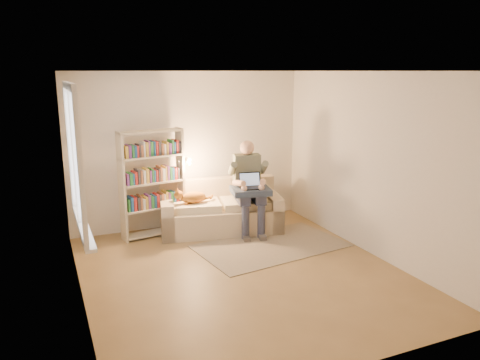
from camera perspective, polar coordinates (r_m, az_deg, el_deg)
name	(u,v)px	position (r m, az deg, el deg)	size (l,w,h in m)	color
floor	(242,273)	(6.29, 0.28, -11.25)	(4.50, 4.50, 0.00)	olive
ceiling	(242,71)	(5.73, 0.31, 13.16)	(4.00, 4.50, 0.02)	white
wall_left	(75,193)	(5.41, -19.50, -1.51)	(0.02, 4.50, 2.60)	silver
wall_right	(371,165)	(6.91, 15.68, 1.82)	(0.02, 4.50, 2.60)	silver
wall_back	(189,150)	(7.95, -6.25, 3.67)	(4.00, 0.02, 2.60)	silver
wall_front	(352,232)	(4.00, 13.44, -6.20)	(4.00, 0.02, 2.60)	silver
window	(78,182)	(5.59, -19.17, -0.23)	(0.12, 1.52, 1.69)	white
sofa	(220,212)	(7.80, -2.44, -3.98)	(2.10, 1.27, 0.83)	#CEB891
person	(249,182)	(7.60, 1.05, -0.29)	(0.55, 0.75, 1.50)	slate
cat	(192,197)	(7.54, -5.87, -2.08)	(0.64, 0.30, 0.23)	orange
blanket	(253,191)	(7.48, 1.54, -1.31)	(0.60, 0.49, 0.10)	#2A374A
laptop	(252,184)	(7.47, 1.52, -0.48)	(0.40, 0.36, 0.30)	black
bookshelf	(152,178)	(7.50, -10.63, 0.23)	(1.17, 0.42, 1.72)	beige
rug	(271,246)	(7.19, 3.80, -8.01)	(2.19, 1.29, 0.01)	gray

